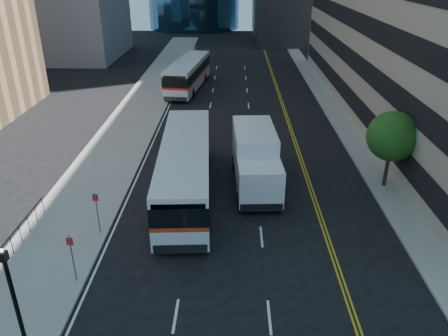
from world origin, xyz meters
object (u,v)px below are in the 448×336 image
object	(u,v)px
bus_front	(186,168)
bus_rear	(188,74)
lamp_post	(14,297)
street_tree	(392,136)
box_truck	(256,159)

from	to	relation	value
bus_front	bus_rear	bearing A→B (deg)	91.98
bus_rear	bus_front	bearing A→B (deg)	-77.66
lamp_post	street_tree	bearing A→B (deg)	37.87
bus_rear	box_truck	size ratio (longest dim) A/B	1.66
street_tree	lamp_post	world-z (taller)	street_tree
bus_front	street_tree	bearing A→B (deg)	2.64
lamp_post	bus_front	distance (m)	13.63
bus_rear	box_truck	world-z (taller)	box_truck
bus_rear	street_tree	bearing A→B (deg)	-50.72
lamp_post	bus_front	xyz separation A→B (m)	(4.92, 12.68, -0.81)
street_tree	bus_front	distance (m)	13.26
lamp_post	bus_rear	xyz separation A→B (m)	(2.61, 38.60, -0.93)
bus_front	bus_rear	size ratio (longest dim) A/B	1.06
bus_front	bus_rear	xyz separation A→B (m)	(-2.31, 25.92, -0.12)
bus_front	box_truck	world-z (taller)	box_truck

